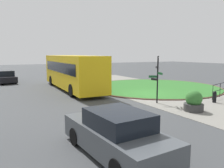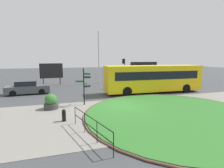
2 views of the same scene
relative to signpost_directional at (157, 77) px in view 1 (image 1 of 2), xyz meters
The scene contains 11 objects.
ground 3.62m from the signpost_directional, 25.10° to the right, with size 120.00×120.00×0.00m, color #3D3F42.
sidewalk_paving 4.63m from the signpost_directional, 48.19° to the right, with size 32.00×8.29×0.02m, color gray.
grass_island 7.31m from the signpost_directional, 37.62° to the right, with size 12.30×12.30×0.10m, color #2D6B28.
grass_kerb_ring 7.30m from the signpost_directional, 37.62° to the right, with size 12.61×12.61×0.11m, color brown.
signpost_directional is the anchor object (origin of this frame).
bollard_foreground 4.14m from the signpost_directional, 116.66° to the right, with size 0.25×0.25×0.79m.
railing_grass_edge 6.26m from the signpost_directional, 94.77° to the right, with size 1.22×4.06×1.07m.
bus_yellow 8.80m from the signpost_directional, 20.37° to the left, with size 11.25×2.73×3.10m.
car_near_lane 8.29m from the signpost_directional, 131.41° to the left, with size 4.57×2.03×1.49m.
car_far_lane 18.46m from the signpost_directional, 26.28° to the left, with size 4.66×2.17×1.41m.
planter_near_signpost 2.98m from the signpost_directional, 169.98° to the right, with size 1.10×1.10×1.21m.
Camera 1 is at (-14.28, 10.88, 3.24)m, focal length 35.91 mm.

